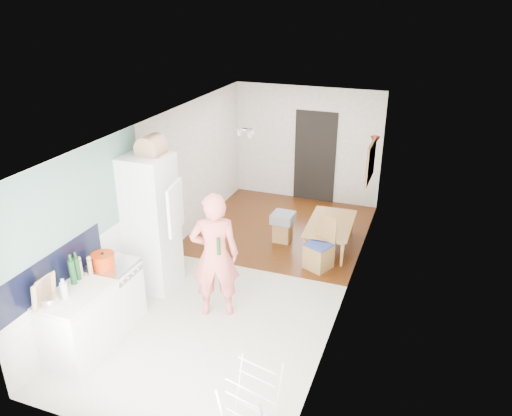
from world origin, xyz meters
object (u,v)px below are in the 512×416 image
Objects in this scene: dining_table at (331,237)px; dining_chair at (319,244)px; person at (214,245)px; stool at (283,231)px; drying_rack at (251,410)px.

dining_chair reaches higher than dining_table.
dining_table is at bearing -136.94° from person.
dining_table is at bearing 3.99° from stool.
person is 5.42× the size of stool.
dining_chair is (-0.04, -0.80, 0.25)m from dining_table.
person reaches higher than dining_table.
dining_table is 0.90m from stool.
stool is at bearing 91.38° from dining_table.
dining_chair reaches higher than stool.
drying_rack is (1.29, -1.97, -0.66)m from person.
person reaches higher than stool.
dining_table is at bearing 105.68° from drying_rack.
stool is 0.45× the size of drying_rack.
dining_chair is 3.70m from drying_rack.
dining_table reaches higher than stool.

